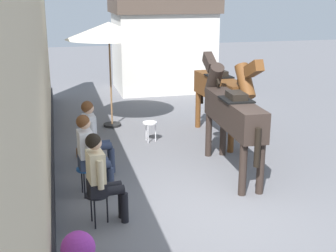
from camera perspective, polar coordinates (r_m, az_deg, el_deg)
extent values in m
plane|color=slate|center=(9.88, -0.26, -2.82)|extent=(40.00, 40.00, 0.00)
cube|color=#CCB793|center=(7.74, -16.25, 4.15)|extent=(0.30, 14.00, 3.40)
cube|color=black|center=(8.18, -15.26, -6.30)|extent=(0.34, 14.00, 0.36)
cube|color=silver|center=(15.81, -0.65, 9.31)|extent=(3.20, 2.40, 2.60)
cylinder|color=black|center=(6.67, -8.87, -8.52)|extent=(0.34, 0.34, 0.03)
cylinder|color=black|center=(6.80, -7.61, -10.20)|extent=(0.02, 0.02, 0.45)
cylinder|color=black|center=(6.87, -9.58, -10.01)|extent=(0.02, 0.02, 0.45)
cylinder|color=black|center=(6.66, -9.15, -10.89)|extent=(0.02, 0.02, 0.45)
cube|color=black|center=(6.63, -8.92, -7.62)|extent=(0.28, 0.35, 0.20)
cube|color=beige|center=(6.50, -9.04, -5.04)|extent=(0.26, 0.36, 0.44)
sphere|color=tan|center=(6.39, -9.18, -2.12)|extent=(0.20, 0.20, 0.20)
sphere|color=black|center=(6.37, -9.37, -1.88)|extent=(0.22, 0.22, 0.22)
cylinder|color=black|center=(6.76, -7.46, -7.54)|extent=(0.39, 0.18, 0.13)
cylinder|color=black|center=(6.92, -5.82, -9.60)|extent=(0.11, 0.11, 0.46)
cylinder|color=black|center=(6.61, -7.12, -8.07)|extent=(0.39, 0.18, 0.13)
cylinder|color=black|center=(6.78, -5.45, -10.16)|extent=(0.11, 0.11, 0.46)
cylinder|color=beige|center=(6.71, -9.22, -4.83)|extent=(0.09, 0.09, 0.42)
cylinder|color=beige|center=(6.34, -8.46, -6.07)|extent=(0.09, 0.09, 0.42)
cylinder|color=#194C99|center=(7.63, -10.15, -5.32)|extent=(0.34, 0.34, 0.03)
cylinder|color=black|center=(7.74, -9.03, -6.85)|extent=(0.02, 0.02, 0.45)
cylinder|color=black|center=(7.82, -10.73, -6.70)|extent=(0.02, 0.02, 0.45)
cylinder|color=black|center=(7.60, -10.42, -7.38)|extent=(0.02, 0.02, 0.45)
cube|color=#2D3851|center=(7.59, -10.19, -4.51)|extent=(0.27, 0.34, 0.20)
cube|color=silver|center=(7.48, -10.32, -2.22)|extent=(0.25, 0.36, 0.44)
sphere|color=tan|center=(7.38, -10.45, 0.35)|extent=(0.20, 0.20, 0.20)
sphere|color=#593319|center=(7.37, -10.62, 0.56)|extent=(0.22, 0.22, 0.22)
cylinder|color=#2D3851|center=(7.71, -8.89, -4.50)|extent=(0.39, 0.17, 0.13)
cylinder|color=#2D3851|center=(7.85, -7.42, -6.39)|extent=(0.11, 0.11, 0.46)
cylinder|color=#2D3851|center=(7.56, -8.65, -4.91)|extent=(0.39, 0.17, 0.13)
cylinder|color=#2D3851|center=(7.71, -7.16, -6.83)|extent=(0.11, 0.11, 0.46)
cylinder|color=silver|center=(7.69, -10.41, -2.11)|extent=(0.09, 0.09, 0.42)
cylinder|color=silver|center=(7.31, -9.87, -3.05)|extent=(0.09, 0.09, 0.42)
cylinder|color=black|center=(8.53, -9.69, -2.94)|extent=(0.34, 0.34, 0.03)
cylinder|color=black|center=(8.63, -8.70, -4.35)|extent=(0.02, 0.02, 0.45)
cylinder|color=black|center=(8.71, -10.19, -4.21)|extent=(0.02, 0.02, 0.45)
cylinder|color=black|center=(8.49, -9.96, -4.77)|extent=(0.02, 0.02, 0.45)
cube|color=#2D3851|center=(8.49, -9.73, -2.20)|extent=(0.26, 0.34, 0.20)
cube|color=silver|center=(8.40, -9.84, -0.13)|extent=(0.24, 0.35, 0.44)
sphere|color=tan|center=(8.30, -9.95, 2.18)|extent=(0.20, 0.20, 0.20)
sphere|color=#593319|center=(8.29, -10.10, 2.37)|extent=(0.22, 0.22, 0.22)
cylinder|color=#2D3851|center=(8.61, -8.54, -2.24)|extent=(0.39, 0.16, 0.13)
cylinder|color=#2D3851|center=(8.74, -7.23, -3.99)|extent=(0.11, 0.11, 0.46)
cylinder|color=#2D3851|center=(8.46, -8.36, -2.57)|extent=(0.39, 0.16, 0.13)
cylinder|color=#2D3851|center=(8.59, -7.03, -4.35)|extent=(0.11, 0.11, 0.46)
cylinder|color=silver|center=(8.60, -9.88, -0.08)|extent=(0.09, 0.09, 0.42)
cylinder|color=silver|center=(8.22, -9.48, -0.83)|extent=(0.09, 0.09, 0.42)
cube|color=#2D231E|center=(8.31, 8.22, 1.62)|extent=(0.52, 2.21, 0.52)
cylinder|color=#2D231E|center=(9.35, 5.12, -1.12)|extent=(0.13, 0.13, 0.90)
cylinder|color=#2D231E|center=(9.44, 6.92, -1.00)|extent=(0.13, 0.13, 0.90)
cylinder|color=#2D231E|center=(7.62, 9.36, -5.42)|extent=(0.13, 0.13, 0.90)
cylinder|color=#2D231E|center=(7.74, 11.52, -5.21)|extent=(0.13, 0.13, 0.90)
cylinder|color=#2D231E|center=(9.33, 5.81, 5.80)|extent=(0.30, 0.64, 0.73)
cube|color=#2D231E|center=(9.60, 5.24, 7.97)|extent=(0.20, 0.53, 0.40)
cube|color=black|center=(9.29, 5.87, 6.63)|extent=(0.06, 0.63, 0.48)
cylinder|color=black|center=(7.37, 11.14, -2.67)|extent=(0.10, 0.10, 0.65)
cube|color=black|center=(8.15, 8.54, 3.32)|extent=(0.52, 0.62, 0.03)
cube|color=black|center=(8.13, 8.56, 3.80)|extent=(0.29, 0.45, 0.12)
cube|color=brown|center=(10.37, 6.56, 4.65)|extent=(0.57, 2.22, 0.52)
cylinder|color=brown|center=(9.75, 9.56, -0.55)|extent=(0.13, 0.13, 0.90)
cylinder|color=brown|center=(9.62, 7.91, -0.71)|extent=(0.13, 0.13, 0.90)
cylinder|color=brown|center=(11.45, 5.23, 2.16)|extent=(0.13, 0.13, 0.90)
cylinder|color=brown|center=(11.33, 3.78, 2.05)|extent=(0.13, 0.13, 0.90)
cylinder|color=brown|center=(9.23, 9.63, 5.54)|extent=(0.32, 0.65, 0.73)
cube|color=brown|center=(8.88, 10.71, 7.07)|extent=(0.21, 0.54, 0.40)
cube|color=black|center=(9.22, 9.62, 6.41)|extent=(0.08, 0.63, 0.48)
cylinder|color=black|center=(11.45, 4.23, 4.43)|extent=(0.11, 0.11, 0.65)
cube|color=black|center=(10.41, 6.38, 6.24)|extent=(0.53, 0.63, 0.03)
cube|color=black|center=(10.39, 6.40, 6.62)|extent=(0.31, 0.46, 0.12)
sphere|color=purple|center=(5.49, -11.20, -14.80)|extent=(0.40, 0.40, 0.40)
cylinder|color=black|center=(11.61, -7.00, 0.16)|extent=(0.44, 0.44, 0.06)
cylinder|color=olive|center=(11.36, -7.18, 5.34)|extent=(0.04, 0.04, 2.20)
cone|color=beige|center=(11.18, -7.42, 11.79)|extent=(2.10, 2.10, 0.40)
cylinder|color=white|center=(10.21, -2.30, 0.42)|extent=(0.32, 0.32, 0.03)
cylinder|color=silver|center=(10.30, -1.57, -0.77)|extent=(0.02, 0.02, 0.43)
cylinder|color=silver|center=(10.37, -2.76, -0.66)|extent=(0.02, 0.02, 0.43)
cylinder|color=silver|center=(10.15, -2.51, -1.03)|extent=(0.02, 0.02, 0.43)
cube|color=brown|center=(9.55, -10.56, -3.17)|extent=(0.29, 0.27, 0.20)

